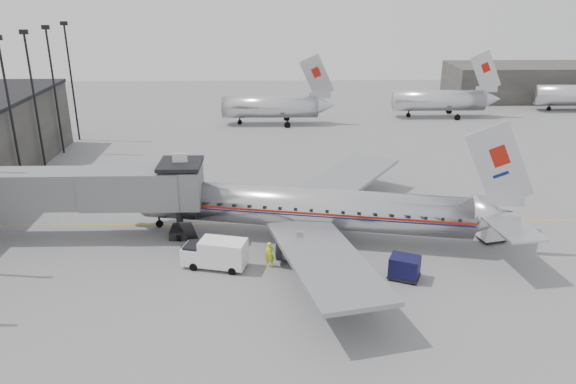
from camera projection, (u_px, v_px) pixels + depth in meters
name	position (u px, v px, depth m)	size (l,w,h in m)	color
ground	(293.00, 254.00, 43.99)	(160.00, 160.00, 0.00)	slate
hangar	(534.00, 82.00, 99.98)	(30.00, 12.00, 6.00)	#353331
apron_line	(324.00, 222.00, 49.66)	(0.15, 60.00, 0.01)	gold
jet_bridge	(87.00, 190.00, 45.55)	(21.00, 6.20, 7.10)	slate
distant_aircraft_near	(271.00, 106.00, 82.20)	(16.39, 3.20, 10.26)	silver
distant_aircraft_mid	(440.00, 100.00, 86.52)	(16.39, 3.20, 10.26)	silver
airliner	(311.00, 208.00, 45.75)	(33.44, 30.70, 10.67)	silver
service_van	(215.00, 253.00, 41.58)	(5.06, 2.89, 2.24)	white
baggage_cart_navy	(405.00, 267.00, 40.11)	(2.65, 2.39, 1.70)	black
baggage_cart_white	(492.00, 232.00, 45.93)	(2.26, 1.91, 1.54)	white
ramp_worker	(270.00, 255.00, 41.74)	(0.72, 0.47, 1.97)	#D8EB1B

